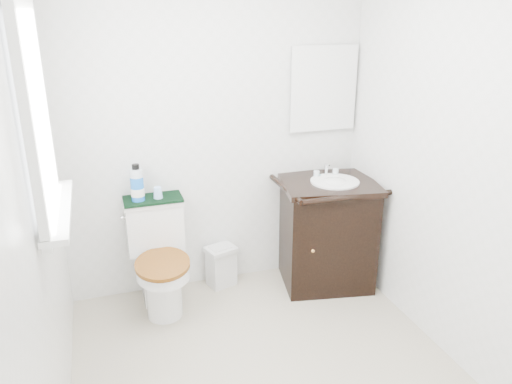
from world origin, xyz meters
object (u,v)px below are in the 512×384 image
trash_bin (221,266)px  cup (158,193)px  mouthwash_bottle (137,184)px  vanity (327,230)px  toilet (159,262)px

trash_bin → cup: bearing=-176.5°
trash_bin → mouthwash_bottle: size_ratio=1.22×
vanity → mouthwash_bottle: size_ratio=3.59×
toilet → mouthwash_bottle: 0.57m
toilet → mouthwash_bottle: mouthwash_bottle is taller
vanity → cup: 1.29m
mouthwash_bottle → trash_bin: bearing=2.9°
toilet → vanity: bearing=-3.0°
toilet → trash_bin: (0.48, 0.13, -0.18)m
vanity → mouthwash_bottle: mouthwash_bottle is taller
vanity → cup: (-1.22, 0.17, 0.38)m
vanity → mouthwash_bottle: 1.44m
cup → trash_bin: bearing=3.5°
mouthwash_bottle → toilet: bearing=-45.7°
toilet → vanity: 1.26m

